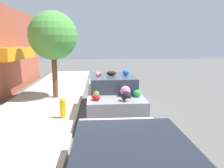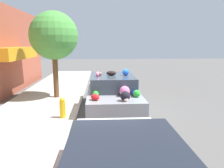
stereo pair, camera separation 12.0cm
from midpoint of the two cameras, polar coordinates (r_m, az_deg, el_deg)
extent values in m
plane|color=#565451|center=(8.47, -0.82, -7.59)|extent=(60.00, 60.00, 0.00)
cube|color=#B2ADA3|center=(8.77, -18.87, -7.05)|extent=(24.00, 3.20, 0.14)
cube|color=orange|center=(11.65, -23.58, 7.39)|extent=(3.93, 0.90, 0.55)
cylinder|color=brown|center=(10.49, -14.17, 2.25)|extent=(0.24, 0.24, 2.09)
sphere|color=#47933D|center=(10.39, -14.63, 12.14)|extent=(2.17, 2.17, 2.17)
cylinder|color=gold|center=(7.64, -12.35, -6.60)|extent=(0.20, 0.20, 0.55)
sphere|color=gold|center=(7.55, -12.45, -4.17)|extent=(0.18, 0.18, 0.18)
cube|color=gray|center=(8.30, 0.42, -3.27)|extent=(4.53, 1.84, 0.66)
cube|color=#333D47|center=(8.01, 0.52, 0.47)|extent=(2.05, 1.59, 0.50)
cylinder|color=black|center=(9.72, -5.02, -3.27)|extent=(0.65, 0.19, 0.65)
cylinder|color=black|center=(9.82, 4.56, -3.12)|extent=(0.65, 0.19, 0.65)
cylinder|color=black|center=(7.03, -5.44, -8.70)|extent=(0.65, 0.19, 0.65)
cylinder|color=black|center=(7.17, 7.84, -8.37)|extent=(0.65, 0.19, 0.65)
sphere|color=green|center=(6.85, -3.79, -2.60)|extent=(0.26, 0.26, 0.19)
sphere|color=white|center=(9.85, 1.43, 1.68)|extent=(0.31, 0.31, 0.27)
ellipsoid|color=black|center=(7.98, 0.25, 2.87)|extent=(0.24, 0.37, 0.17)
sphere|color=white|center=(6.31, 4.21, -3.91)|extent=(0.20, 0.20, 0.16)
sphere|color=pink|center=(6.92, 3.83, -1.88)|extent=(0.44, 0.44, 0.33)
ellipsoid|color=pink|center=(7.78, -3.35, 2.61)|extent=(0.20, 0.14, 0.16)
ellipsoid|color=blue|center=(7.04, 6.77, -2.34)|extent=(0.36, 0.36, 0.18)
sphere|color=black|center=(6.35, 4.03, -3.18)|extent=(0.31, 0.31, 0.29)
sphere|color=blue|center=(8.00, 4.02, 3.11)|extent=(0.24, 0.24, 0.24)
ellipsoid|color=red|center=(6.46, -3.90, -3.43)|extent=(0.36, 0.36, 0.19)
sphere|color=white|center=(9.25, 3.45, 0.84)|extent=(0.26, 0.26, 0.19)
sphere|color=green|center=(6.86, 6.97, -2.47)|extent=(0.30, 0.30, 0.23)
sphere|color=brown|center=(9.19, 1.05, 1.09)|extent=(0.31, 0.31, 0.28)
ellipsoid|color=#97513E|center=(8.00, -2.73, 2.69)|extent=(0.14, 0.16, 0.12)
cube|color=#1E232D|center=(2.82, 5.31, -20.71)|extent=(2.03, 1.51, 0.48)
cylinder|color=black|center=(4.62, -8.16, -20.09)|extent=(0.58, 0.18, 0.58)
cylinder|color=black|center=(4.74, 12.21, -19.37)|extent=(0.58, 0.18, 0.58)
camera|label=1|loc=(0.06, -89.58, 0.08)|focal=35.00mm
camera|label=2|loc=(0.06, 90.42, -0.08)|focal=35.00mm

